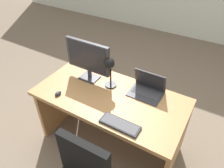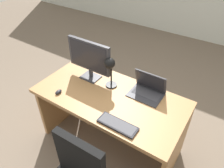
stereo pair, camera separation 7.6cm
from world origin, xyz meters
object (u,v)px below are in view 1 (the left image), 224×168
object	(u,v)px
desk	(112,108)
desk_lamp	(109,67)
keyboard	(120,124)
mouse	(58,94)
laptop	(148,86)
monitor	(88,58)

from	to	relation	value
desk	desk_lamp	size ratio (longest dim) A/B	4.35
keyboard	mouse	size ratio (longest dim) A/B	4.48
desk	laptop	distance (m)	0.45
monitor	keyboard	distance (m)	0.79
monitor	keyboard	world-z (taller)	monitor
monitor	mouse	world-z (taller)	monitor
laptop	mouse	xyz separation A→B (m)	(-0.74, -0.50, -0.05)
desk	desk_lamp	bearing A→B (deg)	137.16
keyboard	monitor	bearing A→B (deg)	145.85
keyboard	laptop	bearing A→B (deg)	87.76
laptop	mouse	world-z (taller)	laptop
monitor	laptop	size ratio (longest dim) A/B	1.57
mouse	desk_lamp	distance (m)	0.57
desk_lamp	keyboard	bearing A→B (deg)	-49.07
desk	mouse	xyz separation A→B (m)	(-0.45, -0.30, 0.23)
desk	monitor	bearing A→B (deg)	165.54
laptop	desk_lamp	size ratio (longest dim) A/B	0.94
laptop	desk_lamp	xyz separation A→B (m)	(-0.37, -0.13, 0.18)
mouse	desk_lamp	bearing A→B (deg)	45.14
keyboard	mouse	world-z (taller)	mouse
monitor	laptop	world-z (taller)	monitor
monitor	keyboard	bearing A→B (deg)	-34.15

